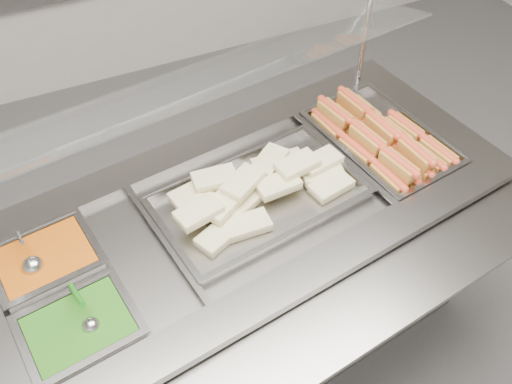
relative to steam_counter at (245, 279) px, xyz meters
name	(u,v)px	position (x,y,z in m)	size (l,w,h in m)	color
steam_counter	(245,279)	(0.00, 0.00, 0.00)	(1.85, 1.02, 0.84)	slate
tray_rail	(337,320)	(0.07, -0.47, 0.37)	(1.69, 0.58, 0.05)	slate
sneeze_guard	(205,82)	(-0.03, 0.20, 0.76)	(1.56, 0.49, 0.41)	#B7B7BC
pan_hotdogs	(380,145)	(0.58, 0.09, 0.38)	(0.39, 0.55, 0.09)	gray
pan_wraps	(258,201)	(0.06, 0.01, 0.39)	(0.68, 0.46, 0.07)	gray
pan_beans	(48,265)	(-0.61, 0.05, 0.38)	(0.31, 0.26, 0.09)	gray
pan_peas	(82,333)	(-0.57, -0.22, 0.38)	(0.31, 0.26, 0.09)	gray
hotdogs_in_buns	(380,139)	(0.56, 0.07, 0.42)	(0.35, 0.50, 0.11)	#9D6521
tortilla_wraps	(255,188)	(0.05, 0.03, 0.43)	(0.61, 0.34, 0.09)	beige
ladle	(32,265)	(-0.65, 0.03, 0.43)	(0.07, 0.18, 0.14)	#B7B8BC
serving_spoon	(89,320)	(-0.55, -0.22, 0.43)	(0.05, 0.17, 0.12)	#B7B8BC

